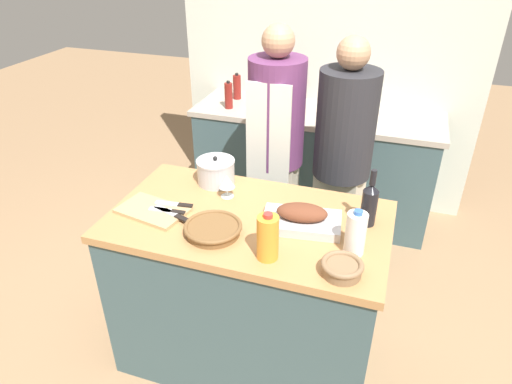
{
  "coord_description": "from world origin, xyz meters",
  "views": [
    {
      "loc": [
        0.61,
        -1.72,
        2.14
      ],
      "look_at": [
        0.0,
        0.12,
        1.0
      ],
      "focal_mm": 32.0,
      "sensor_mm": 36.0,
      "label": 1
    }
  ],
  "objects_px": {
    "mixing_bowl": "(342,268)",
    "knife_paring": "(175,204)",
    "milk_jug": "(356,233)",
    "condiment_bottle_tall": "(329,111)",
    "roasting_pan": "(302,218)",
    "person_cook_guest": "(342,157)",
    "condiment_bottle_short": "(237,87)",
    "wicker_basket": "(213,229)",
    "wine_glass_left": "(227,182)",
    "knife_chef": "(173,214)",
    "wine_bottle_green": "(369,203)",
    "knife_bread": "(168,211)",
    "stock_pot": "(216,171)",
    "juice_jug": "(268,237)",
    "cutting_board": "(152,211)",
    "condiment_bottle_extra": "(229,96)",
    "person_cook_aproned": "(276,145)",
    "stand_mixer": "(290,88)"
  },
  "relations": [
    {
      "from": "condiment_bottle_tall",
      "to": "wine_bottle_green",
      "type": "bearing_deg",
      "value": -71.98
    },
    {
      "from": "knife_chef",
      "to": "wine_bottle_green",
      "type": "bearing_deg",
      "value": 15.45
    },
    {
      "from": "juice_jug",
      "to": "knife_paring",
      "type": "bearing_deg",
      "value": 157.55
    },
    {
      "from": "roasting_pan",
      "to": "knife_chef",
      "type": "height_order",
      "value": "roasting_pan"
    },
    {
      "from": "stock_pot",
      "to": "wine_bottle_green",
      "type": "relative_size",
      "value": 0.73
    },
    {
      "from": "wine_bottle_green",
      "to": "condiment_bottle_tall",
      "type": "relative_size",
      "value": 1.75
    },
    {
      "from": "roasting_pan",
      "to": "person_cook_guest",
      "type": "distance_m",
      "value": 0.85
    },
    {
      "from": "knife_bread",
      "to": "condiment_bottle_short",
      "type": "bearing_deg",
      "value": 99.97
    },
    {
      "from": "wine_glass_left",
      "to": "knife_paring",
      "type": "bearing_deg",
      "value": -138.02
    },
    {
      "from": "condiment_bottle_extra",
      "to": "wicker_basket",
      "type": "bearing_deg",
      "value": -70.96
    },
    {
      "from": "stock_pot",
      "to": "knife_chef",
      "type": "xyz_separation_m",
      "value": [
        -0.06,
        -0.39,
        -0.05
      ]
    },
    {
      "from": "wine_bottle_green",
      "to": "knife_paring",
      "type": "distance_m",
      "value": 0.94
    },
    {
      "from": "wicker_basket",
      "to": "mixing_bowl",
      "type": "relative_size",
      "value": 1.55
    },
    {
      "from": "stock_pot",
      "to": "juice_jug",
      "type": "relative_size",
      "value": 0.94
    },
    {
      "from": "knife_chef",
      "to": "condiment_bottle_tall",
      "type": "bearing_deg",
      "value": 73.62
    },
    {
      "from": "wine_bottle_green",
      "to": "knife_paring",
      "type": "relative_size",
      "value": 1.47
    },
    {
      "from": "knife_bread",
      "to": "condiment_bottle_tall",
      "type": "relative_size",
      "value": 1.13
    },
    {
      "from": "wine_bottle_green",
      "to": "condiment_bottle_extra",
      "type": "bearing_deg",
      "value": 132.37
    },
    {
      "from": "wine_glass_left",
      "to": "person_cook_guest",
      "type": "relative_size",
      "value": 0.08
    },
    {
      "from": "milk_jug",
      "to": "condiment_bottle_short",
      "type": "distance_m",
      "value": 2.18
    },
    {
      "from": "mixing_bowl",
      "to": "person_cook_guest",
      "type": "xyz_separation_m",
      "value": [
        -0.17,
        1.13,
        -0.06
      ]
    },
    {
      "from": "cutting_board",
      "to": "stock_pot",
      "type": "height_order",
      "value": "stock_pot"
    },
    {
      "from": "person_cook_guest",
      "to": "wicker_basket",
      "type": "bearing_deg",
      "value": -99.43
    },
    {
      "from": "mixing_bowl",
      "to": "knife_paring",
      "type": "height_order",
      "value": "mixing_bowl"
    },
    {
      "from": "wicker_basket",
      "to": "person_cook_guest",
      "type": "xyz_separation_m",
      "value": [
        0.43,
        1.03,
        -0.05
      ]
    },
    {
      "from": "condiment_bottle_tall",
      "to": "mixing_bowl",
      "type": "bearing_deg",
      "value": -77.69
    },
    {
      "from": "cutting_board",
      "to": "condiment_bottle_short",
      "type": "relative_size",
      "value": 1.7
    },
    {
      "from": "condiment_bottle_tall",
      "to": "condiment_bottle_extra",
      "type": "relative_size",
      "value": 0.75
    },
    {
      "from": "roasting_pan",
      "to": "knife_paring",
      "type": "relative_size",
      "value": 2.0
    },
    {
      "from": "person_cook_aproned",
      "to": "condiment_bottle_short",
      "type": "bearing_deg",
      "value": 125.17
    },
    {
      "from": "juice_jug",
      "to": "stand_mixer",
      "type": "height_order",
      "value": "stand_mixer"
    },
    {
      "from": "milk_jug",
      "to": "knife_bread",
      "type": "bearing_deg",
      "value": 179.14
    },
    {
      "from": "knife_chef",
      "to": "cutting_board",
      "type": "bearing_deg",
      "value": 174.26
    },
    {
      "from": "cutting_board",
      "to": "knife_paring",
      "type": "relative_size",
      "value": 1.87
    },
    {
      "from": "wine_glass_left",
      "to": "condiment_bottle_short",
      "type": "distance_m",
      "value": 1.63
    },
    {
      "from": "stock_pot",
      "to": "wine_bottle_green",
      "type": "bearing_deg",
      "value": -9.86
    },
    {
      "from": "wine_glass_left",
      "to": "condiment_bottle_tall",
      "type": "distance_m",
      "value": 1.32
    },
    {
      "from": "milk_jug",
      "to": "condiment_bottle_tall",
      "type": "distance_m",
      "value": 1.6
    },
    {
      "from": "roasting_pan",
      "to": "stand_mixer",
      "type": "distance_m",
      "value": 1.76
    },
    {
      "from": "person_cook_guest",
      "to": "stand_mixer",
      "type": "bearing_deg",
      "value": 136.83
    },
    {
      "from": "knife_paring",
      "to": "stand_mixer",
      "type": "relative_size",
      "value": 0.61
    },
    {
      "from": "knife_chef",
      "to": "wicker_basket",
      "type": "bearing_deg",
      "value": -14.21
    },
    {
      "from": "wine_glass_left",
      "to": "condiment_bottle_extra",
      "type": "bearing_deg",
      "value": 111.07
    },
    {
      "from": "mixing_bowl",
      "to": "wine_glass_left",
      "type": "relative_size",
      "value": 1.39
    },
    {
      "from": "wine_glass_left",
      "to": "stand_mixer",
      "type": "bearing_deg",
      "value": 92.91
    },
    {
      "from": "knife_paring",
      "to": "wine_glass_left",
      "type": "bearing_deg",
      "value": 41.98
    },
    {
      "from": "person_cook_aproned",
      "to": "mixing_bowl",
      "type": "bearing_deg",
      "value": -60.68
    },
    {
      "from": "condiment_bottle_extra",
      "to": "person_cook_guest",
      "type": "height_order",
      "value": "person_cook_guest"
    },
    {
      "from": "mixing_bowl",
      "to": "juice_jug",
      "type": "relative_size",
      "value": 0.78
    },
    {
      "from": "mixing_bowl",
      "to": "knife_bread",
      "type": "bearing_deg",
      "value": 168.78
    }
  ]
}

